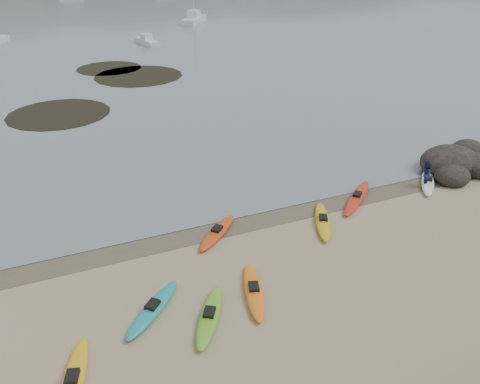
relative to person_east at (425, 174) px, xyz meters
name	(u,v)px	position (x,y,z in m)	size (l,w,h in m)	color
ground	(240,218)	(-10.96, 0.97, -0.82)	(600.00, 600.00, 0.00)	tan
wet_sand	(242,221)	(-10.96, 0.67, -0.82)	(60.00, 60.00, 0.00)	brown
kayaks	(276,252)	(-10.74, -2.58, -0.65)	(22.72, 10.06, 0.34)	gold
person_east	(425,174)	(0.00, 0.00, 0.00)	(0.80, 0.62, 1.64)	navy
rock_cluster	(459,167)	(3.62, 0.91, -0.57)	(5.42, 4.01, 1.90)	black
kelp_mats	(108,84)	(-13.00, 29.49, -0.79)	(17.39, 22.09, 0.04)	black
moored_boats	(84,10)	(-8.61, 86.39, -0.26)	(90.81, 78.15, 1.30)	silver
far_hills	(148,17)	(28.42, 194.94, -16.75)	(550.00, 135.00, 80.00)	#384235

